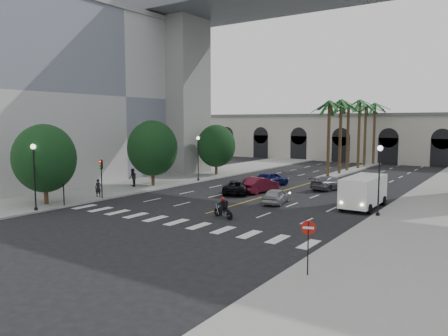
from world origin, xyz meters
TOP-DOWN VIEW (x-y plane):
  - ground at (0.00, 0.00)m, footprint 140.00×140.00m
  - sidewalk_left at (-15.00, 15.00)m, footprint 8.00×100.00m
  - sidewalk_right at (15.00, 15.00)m, footprint 8.00×100.00m
  - median at (0.00, 38.00)m, footprint 2.00×24.00m
  - building_left at (-27.00, 12.00)m, footprint 16.50×32.50m
  - pier_building at (0.00, 55.00)m, footprint 71.00×10.50m
  - bridge at (3.42, 22.00)m, footprint 75.00×13.00m
  - palm_a at (0.00, 28.00)m, footprint 3.20×3.20m
  - palm_b at (0.10, 32.00)m, footprint 3.20×3.20m
  - palm_c at (-0.20, 36.00)m, footprint 3.20×3.20m
  - palm_d at (0.15, 40.00)m, footprint 3.20×3.20m
  - palm_e at (-0.10, 44.00)m, footprint 3.20×3.20m
  - palm_f at (0.20, 48.00)m, footprint 3.20×3.20m
  - street_tree_near at (-13.00, -3.00)m, footprint 5.20×5.20m
  - street_tree_mid at (-13.00, 10.00)m, footprint 5.44×5.44m
  - street_tree_far at (-13.00, 22.00)m, footprint 5.04×5.04m
  - lamp_post_left_near at (-11.40, -5.00)m, footprint 0.40×0.40m
  - lamp_post_left_far at (-11.40, 16.00)m, footprint 0.40×0.40m
  - lamp_post_right at (11.40, 8.00)m, footprint 0.40×0.40m
  - traffic_signal_near at (-11.30, -2.50)m, footprint 0.25×0.18m
  - traffic_signal_far at (-11.30, 1.50)m, footprint 0.25×0.18m
  - motorcycle_rider at (2.10, 1.39)m, footprint 2.08×0.89m
  - car_a at (2.62, 8.71)m, footprint 2.23×4.15m
  - car_b at (-1.50, 13.05)m, footprint 2.28×4.93m
  - car_c at (-2.92, 11.29)m, footprint 3.95×5.42m
  - car_d at (3.68, 18.82)m, footprint 3.16×5.26m
  - car_e at (-2.53, 17.43)m, footprint 2.58×5.04m
  - cargo_van at (9.44, 10.95)m, footprint 2.47×6.11m
  - pedestrian_a at (-12.23, 1.86)m, footprint 0.71×0.60m
  - pedestrian_b at (-14.21, 8.15)m, footprint 1.19×1.11m
  - do_not_enter_sign at (12.13, -6.69)m, footprint 0.63×0.25m

SIDE VIEW (x-z plane):
  - ground at x=0.00m, z-range 0.00..0.00m
  - sidewalk_left at x=-15.00m, z-range 0.00..0.15m
  - sidewalk_right at x=15.00m, z-range 0.00..0.15m
  - median at x=0.00m, z-range 0.00..0.20m
  - car_a at x=2.62m, z-range 0.00..1.34m
  - car_c at x=-2.92m, z-range 0.00..1.37m
  - motorcycle_rider at x=2.10m, z-range -0.07..1.49m
  - car_d at x=3.68m, z-range 0.00..1.43m
  - car_b at x=-1.50m, z-range 0.00..1.57m
  - car_e at x=-2.53m, z-range 0.00..1.64m
  - pedestrian_a at x=-12.23m, z-range 0.15..1.79m
  - pedestrian_b at x=-14.21m, z-range 0.15..2.10m
  - cargo_van at x=9.44m, z-range 0.15..2.75m
  - do_not_enter_sign at x=12.13m, z-range 0.60..3.28m
  - traffic_signal_near at x=-11.30m, z-range 0.69..4.34m
  - traffic_signal_far at x=-11.30m, z-range 0.69..4.34m
  - lamp_post_left_near at x=-11.40m, z-range 0.55..5.90m
  - lamp_post_left_far at x=-11.40m, z-range 0.55..5.90m
  - lamp_post_right at x=11.40m, z-range 0.55..5.90m
  - street_tree_far at x=-13.00m, z-range 0.56..7.24m
  - street_tree_near at x=-13.00m, z-range 0.58..7.47m
  - street_tree_mid at x=-13.00m, z-range 0.61..7.81m
  - pier_building at x=0.00m, z-range 0.02..8.52m
  - palm_c at x=-0.20m, z-range 3.86..13.96m
  - palm_a at x=0.00m, z-range 3.95..14.25m
  - palm_e at x=-0.10m, z-range 3.99..14.39m
  - palm_b at x=0.10m, z-range 4.07..14.67m
  - palm_f at x=0.20m, z-range 4.11..14.81m
  - palm_d at x=0.15m, z-range 4.20..15.10m
  - building_left at x=-27.00m, z-range 0.01..20.61m
  - bridge at x=3.42m, z-range 5.51..31.51m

